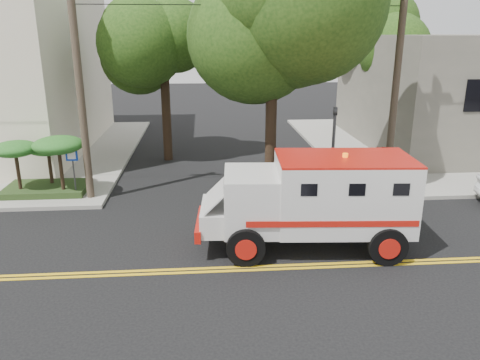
{
  "coord_description": "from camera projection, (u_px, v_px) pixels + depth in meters",
  "views": [
    {
      "loc": [
        -1.16,
        -11.58,
        6.27
      ],
      "look_at": [
        0.01,
        3.13,
        1.6
      ],
      "focal_mm": 35.0,
      "sensor_mm": 36.0,
      "label": 1
    }
  ],
  "objects": [
    {
      "name": "accessibility_sign",
      "position": [
        73.0,
        166.0,
        17.97
      ],
      "size": [
        0.45,
        0.1,
        2.02
      ],
      "color": "#3F3F42",
      "rests_on": "ground"
    },
    {
      "name": "utility_pole_left",
      "position": [
        79.0,
        84.0,
        16.91
      ],
      "size": [
        0.28,
        0.28,
        9.0
      ],
      "primitive_type": "cylinder",
      "color": "#382D23",
      "rests_on": "ground"
    },
    {
      "name": "pedestrian_a",
      "position": [
        375.0,
        171.0,
        18.3
      ],
      "size": [
        0.81,
        0.68,
        1.89
      ],
      "primitive_type": "imported",
      "rotation": [
        0.0,
        0.0,
        3.52
      ],
      "color": "gray",
      "rests_on": "sidewalk_ne"
    },
    {
      "name": "tree_left",
      "position": [
        169.0,
        44.0,
        22.26
      ],
      "size": [
        4.48,
        4.2,
        7.7
      ],
      "color": "black",
      "rests_on": "ground"
    },
    {
      "name": "armored_truck",
      "position": [
        315.0,
        197.0,
        13.8
      ],
      "size": [
        6.39,
        2.87,
        2.84
      ],
      "rotation": [
        0.0,
        0.0,
        -0.07
      ],
      "color": "silver",
      "rests_on": "ground"
    },
    {
      "name": "utility_pole_right",
      "position": [
        396.0,
        80.0,
        18.0
      ],
      "size": [
        0.28,
        0.28,
        9.0
      ],
      "primitive_type": "cylinder",
      "color": "#382D23",
      "rests_on": "ground"
    },
    {
      "name": "sidewalk_ne",
      "position": [
        460.0,
        145.0,
        26.81
      ],
      "size": [
        17.0,
        17.0,
        0.15
      ],
      "primitive_type": "cube",
      "color": "gray",
      "rests_on": "ground"
    },
    {
      "name": "ground",
      "position": [
        249.0,
        269.0,
        12.98
      ],
      "size": [
        100.0,
        100.0,
        0.0
      ],
      "primitive_type": "plane",
      "color": "black",
      "rests_on": "ground"
    },
    {
      "name": "tree_right",
      "position": [
        376.0,
        36.0,
        26.81
      ],
      "size": [
        4.8,
        4.5,
        8.2
      ],
      "color": "black",
      "rests_on": "ground"
    },
    {
      "name": "traffic_signal",
      "position": [
        333.0,
        143.0,
        17.92
      ],
      "size": [
        0.15,
        0.18,
        3.6
      ],
      "color": "#3F3F42",
      "rests_on": "ground"
    },
    {
      "name": "palm_planter",
      "position": [
        43.0,
        157.0,
        18.22
      ],
      "size": [
        3.52,
        2.63,
        2.36
      ],
      "color": "#1E3314",
      "rests_on": "sidewalk_nw"
    },
    {
      "name": "pedestrian_b",
      "position": [
        381.0,
        169.0,
        18.67
      ],
      "size": [
        0.95,
        0.78,
        1.82
      ],
      "primitive_type": "imported",
      "rotation": [
        0.0,
        0.0,
        3.03
      ],
      "color": "gray",
      "rests_on": "sidewalk_ne"
    },
    {
      "name": "tree_main",
      "position": [
        286.0,
        5.0,
        16.86
      ],
      "size": [
        6.08,
        5.7,
        9.85
      ],
      "color": "black",
      "rests_on": "ground"
    }
  ]
}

